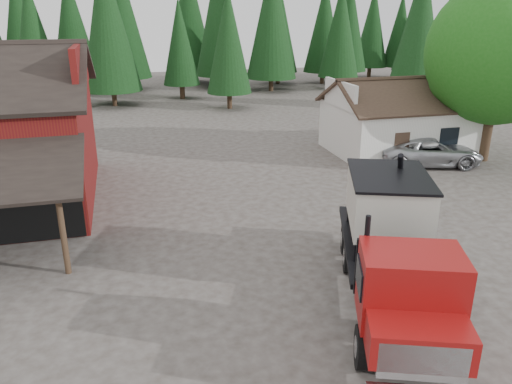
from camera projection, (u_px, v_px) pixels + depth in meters
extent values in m
plane|color=#3F3832|center=(244.00, 282.00, 16.36)|extent=(120.00, 120.00, 0.00)
cube|color=#5F150F|center=(80.00, 67.00, 22.14)|extent=(0.25, 7.00, 2.00)
cylinder|color=#382619|center=(63.00, 235.00, 16.42)|extent=(0.20, 0.20, 2.80)
cube|color=silver|center=(398.00, 128.00, 30.79)|extent=(8.00, 6.00, 3.00)
cube|color=#38281E|center=(415.00, 95.00, 28.66)|extent=(8.60, 3.42, 1.80)
cube|color=#38281E|center=(389.00, 88.00, 31.38)|extent=(8.60, 3.42, 1.80)
cube|color=silver|center=(340.00, 94.00, 29.04)|extent=(0.20, 4.20, 1.50)
cube|color=silver|center=(459.00, 89.00, 30.99)|extent=(0.20, 4.20, 1.50)
cube|color=#38281E|center=(401.00, 150.00, 27.86)|extent=(0.90, 0.06, 2.00)
cube|color=black|center=(449.00, 136.00, 28.38)|extent=(1.20, 0.06, 1.00)
cylinder|color=#382619|center=(486.00, 134.00, 29.01)|extent=(0.60, 0.60, 3.20)
sphere|color=#1C5E15|center=(500.00, 52.00, 27.42)|extent=(8.00, 8.00, 8.00)
sphere|color=#1C5E15|center=(468.00, 73.00, 28.27)|extent=(4.40, 4.40, 4.40)
cylinder|color=#382619|center=(230.00, 99.00, 44.75)|extent=(0.44, 0.44, 1.60)
cone|color=black|center=(228.00, 40.00, 42.99)|extent=(3.96, 3.96, 9.00)
cylinder|color=#382619|center=(412.00, 99.00, 45.01)|extent=(0.44, 0.44, 1.60)
cone|color=black|center=(420.00, 28.00, 42.91)|extent=(4.84, 4.84, 11.00)
cylinder|color=#382619|center=(114.00, 97.00, 45.94)|extent=(0.44, 0.44, 1.60)
cone|color=black|center=(107.00, 21.00, 43.67)|extent=(5.28, 5.28, 12.00)
cylinder|color=black|center=(363.00, 347.00, 12.31)|extent=(0.72, 1.16, 1.10)
cylinder|color=black|center=(451.00, 353.00, 12.10)|extent=(0.72, 1.16, 1.10)
cylinder|color=black|center=(349.00, 257.00, 16.81)|extent=(0.72, 1.16, 1.10)
cylinder|color=black|center=(413.00, 260.00, 16.60)|extent=(0.72, 1.16, 1.10)
cylinder|color=black|center=(347.00, 239.00, 18.12)|extent=(0.72, 1.16, 1.10)
cylinder|color=black|center=(406.00, 242.00, 17.92)|extent=(0.72, 1.16, 1.10)
cube|color=black|center=(389.00, 271.00, 15.07)|extent=(4.12, 8.46, 0.40)
cube|color=silver|center=(423.00, 363.00, 10.57)|extent=(1.82, 0.78, 0.90)
cube|color=maroon|center=(418.00, 339.00, 11.08)|extent=(2.58, 2.03, 0.85)
cube|color=maroon|center=(410.00, 287.00, 12.11)|extent=(2.86, 2.46, 1.86)
cube|color=black|center=(418.00, 294.00, 11.26)|extent=(2.00, 0.83, 0.90)
cylinder|color=black|center=(366.00, 248.00, 12.86)|extent=(0.18, 0.18, 1.81)
cube|color=black|center=(403.00, 269.00, 13.06)|extent=(2.34, 0.99, 1.61)
cube|color=black|center=(384.00, 243.00, 16.29)|extent=(4.47, 6.35, 0.16)
cube|color=#BDB6AA|center=(388.00, 200.00, 15.78)|extent=(3.34, 3.92, 1.61)
cone|color=#BDB6AA|center=(385.00, 229.00, 16.12)|extent=(2.85, 2.85, 0.70)
cube|color=black|center=(390.00, 176.00, 15.49)|extent=(3.47, 4.05, 0.08)
cylinder|color=black|center=(400.00, 189.00, 17.06)|extent=(1.45, 1.90, 3.06)
cube|color=maroon|center=(359.00, 207.00, 18.50)|extent=(0.85, 0.97, 0.45)
cylinder|color=silver|center=(446.00, 317.00, 13.02)|extent=(0.88, 1.14, 0.56)
imported|color=#A9ACB1|center=(429.00, 151.00, 28.39)|extent=(6.32, 4.09, 1.62)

